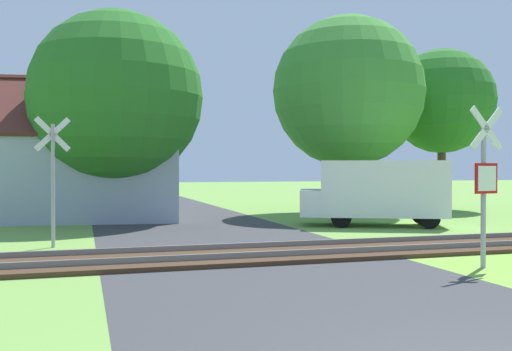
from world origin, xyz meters
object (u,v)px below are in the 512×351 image
stop_sign_near (485,179)px  tree_center (116,97)px  house (90,173)px  tree_right (348,92)px  mail_truck (377,190)px  crossing_sign_far (53,172)px  tree_far (442,102)px

stop_sign_near → tree_center: tree_center is taller
house → tree_right: 11.36m
tree_center → mail_truck: bearing=-25.8°
crossing_sign_far → tree_center: tree_center is taller
crossing_sign_far → house: 8.47m
tree_center → tree_far: 15.90m
stop_sign_near → crossing_sign_far: 10.03m
house → tree_far: tree_far is taller
house → tree_center: bearing=-55.9°
crossing_sign_far → mail_truck: crossing_sign_far is taller
stop_sign_near → tree_far: bearing=-132.2°
tree_center → tree_right: bearing=5.5°
crossing_sign_far → tree_center: (1.91, 6.56, 2.71)m
tree_center → crossing_sign_far: bearing=-106.2°
house → mail_truck: bearing=-24.6°
tree_right → house: bearing=175.3°
stop_sign_near → crossing_sign_far: bearing=-44.0°
crossing_sign_far → tree_center: size_ratio=0.42×
tree_far → house: bearing=-177.7°
tree_center → tree_right: tree_right is taller
house → mail_truck: (9.41, -5.96, -0.57)m
stop_sign_near → tree_center: 14.04m
stop_sign_near → mail_truck: (2.09, 8.06, -0.53)m
tree_center → tree_far: (15.68, 2.51, 0.68)m
stop_sign_near → tree_right: (3.45, 13.13, 3.55)m
tree_center → mail_truck: (8.50, -4.11, -3.36)m
tree_right → mail_truck: (-1.36, -5.07, -4.08)m
crossing_sign_far → tree_far: 20.08m
mail_truck → stop_sign_near: bearing=-170.8°
house → tree_far: 16.96m
tree_far → tree_right: bearing=-165.0°
stop_sign_near → mail_truck: stop_sign_near is taller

